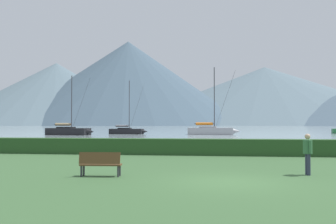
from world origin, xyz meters
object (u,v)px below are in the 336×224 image
object	(u,v)px
sailboat_slip_5	(211,130)
person_seated_viewer	(308,151)
sailboat_slip_8	(69,131)
sailboat_slip_0	(127,131)
park_bench_under_tree	(100,163)

from	to	relation	value
sailboat_slip_5	person_seated_viewer	xyz separation A→B (m)	(4.36, -49.74, 0.23)
sailboat_slip_5	sailboat_slip_8	xyz separation A→B (m)	(-23.92, -4.63, -0.04)
sailboat_slip_5	sailboat_slip_0	bearing A→B (deg)	176.70
sailboat_slip_8	person_seated_viewer	bearing A→B (deg)	-48.69
sailboat_slip_8	park_bench_under_tree	world-z (taller)	sailboat_slip_8
sailboat_slip_5	park_bench_under_tree	size ratio (longest dim) A/B	7.19
person_seated_viewer	sailboat_slip_8	bearing A→B (deg)	113.90
sailboat_slip_5	park_bench_under_tree	xyz separation A→B (m)	(-3.75, -51.18, -0.22)
park_bench_under_tree	person_seated_viewer	size ratio (longest dim) A/B	0.99
sailboat_slip_8	person_seated_viewer	world-z (taller)	sailboat_slip_8
sailboat_slip_0	sailboat_slip_5	world-z (taller)	sailboat_slip_5
sailboat_slip_8	sailboat_slip_0	bearing A→B (deg)	45.45
sailboat_slip_8	park_bench_under_tree	bearing A→B (deg)	-57.35
sailboat_slip_0	sailboat_slip_5	distance (m)	15.44
park_bench_under_tree	sailboat_slip_0	bearing A→B (deg)	98.83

